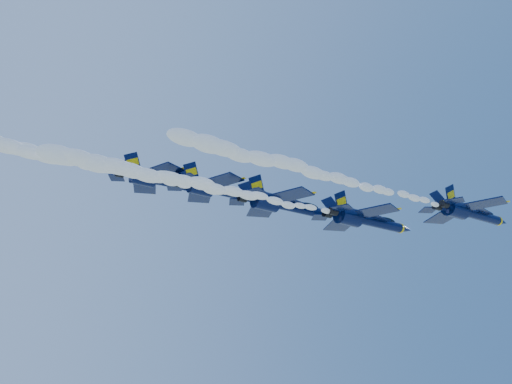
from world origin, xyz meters
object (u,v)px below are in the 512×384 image
jet_fifth (164,181)px  jet_third (285,205)px  jet_second (366,220)px  jet_lead (470,213)px  jet_fourth (220,190)px

jet_fifth → jet_third: bearing=-37.6°
jet_second → jet_lead: bearing=-48.5°
jet_second → jet_fourth: 23.19m
jet_lead → jet_third: bearing=139.9°
jet_lead → jet_fifth: 47.39m
jet_fifth → jet_second: bearing=-34.7°
jet_lead → jet_second: 15.04m
jet_lead → jet_third: (-20.81, 17.54, 2.53)m
jet_third → jet_second: bearing=-30.1°
jet_third → jet_fourth: size_ratio=1.06×
jet_lead → jet_fourth: jet_fourth is taller
jet_lead → jet_fourth: 37.68m
jet_lead → jet_fourth: size_ratio=0.94×
jet_lead → jet_second: size_ratio=0.90×
jet_lead → jet_fifth: size_ratio=0.92×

